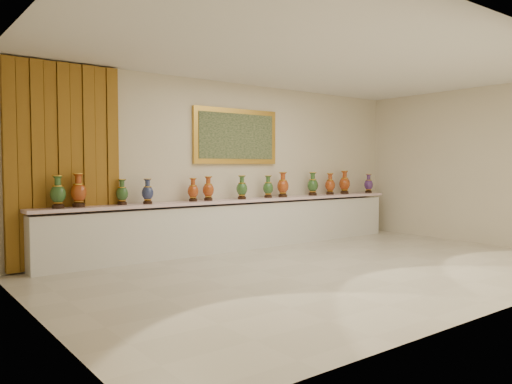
% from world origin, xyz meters
% --- Properties ---
extents(ground, '(8.00, 8.00, 0.00)m').
position_xyz_m(ground, '(0.00, 0.00, 0.00)').
color(ground, beige).
rests_on(ground, ground).
extents(room, '(8.00, 8.00, 8.00)m').
position_xyz_m(room, '(-2.54, 2.44, 1.59)').
color(room, beige).
rests_on(room, ground).
extents(counter, '(7.28, 0.48, 0.90)m').
position_xyz_m(counter, '(0.00, 2.27, 0.44)').
color(counter, white).
rests_on(counter, ground).
extents(vase_0, '(0.28, 0.28, 0.46)m').
position_xyz_m(vase_0, '(-3.18, 2.21, 1.11)').
color(vase_0, black).
rests_on(vase_0, counter).
extents(vase_1, '(0.29, 0.29, 0.49)m').
position_xyz_m(vase_1, '(-2.89, 2.24, 1.12)').
color(vase_1, black).
rests_on(vase_1, counter).
extents(vase_2, '(0.24, 0.24, 0.39)m').
position_xyz_m(vase_2, '(-2.21, 2.29, 1.08)').
color(vase_2, black).
rests_on(vase_2, counter).
extents(vase_3, '(0.23, 0.23, 0.40)m').
position_xyz_m(vase_3, '(-1.82, 2.22, 1.08)').
color(vase_3, black).
rests_on(vase_3, counter).
extents(vase_4, '(0.19, 0.19, 0.39)m').
position_xyz_m(vase_4, '(-0.98, 2.27, 1.08)').
color(vase_4, black).
rests_on(vase_4, counter).
extents(vase_5, '(0.24, 0.24, 0.42)m').
position_xyz_m(vase_5, '(-0.67, 2.28, 1.09)').
color(vase_5, black).
rests_on(vase_5, counter).
extents(vase_6, '(0.20, 0.20, 0.43)m').
position_xyz_m(vase_6, '(-0.01, 2.21, 1.09)').
color(vase_6, black).
rests_on(vase_6, counter).
extents(vase_7, '(0.25, 0.25, 0.42)m').
position_xyz_m(vase_7, '(0.63, 2.26, 1.09)').
color(vase_7, black).
rests_on(vase_7, counter).
extents(vase_8, '(0.29, 0.29, 0.48)m').
position_xyz_m(vase_8, '(0.97, 2.24, 1.11)').
color(vase_8, black).
rests_on(vase_8, counter).
extents(vase_9, '(0.26, 0.26, 0.47)m').
position_xyz_m(vase_9, '(1.80, 2.28, 1.11)').
color(vase_9, black).
rests_on(vase_9, counter).
extents(vase_10, '(0.22, 0.22, 0.45)m').
position_xyz_m(vase_10, '(2.30, 2.28, 1.10)').
color(vase_10, black).
rests_on(vase_10, counter).
extents(vase_11, '(0.23, 0.23, 0.49)m').
position_xyz_m(vase_11, '(2.74, 2.28, 1.12)').
color(vase_11, black).
rests_on(vase_11, counter).
extents(vase_12, '(0.22, 0.22, 0.42)m').
position_xyz_m(vase_12, '(3.45, 2.23, 1.09)').
color(vase_12, black).
rests_on(vase_12, counter).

